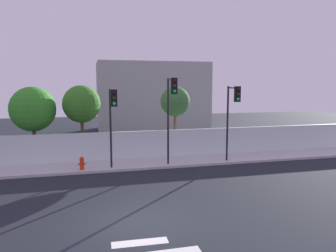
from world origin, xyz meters
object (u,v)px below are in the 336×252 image
Objects in this scene: roadside_tree_midleft at (33,109)px; roadside_tree_rightmost at (175,102)px; traffic_light_center at (233,107)px; roadside_tree_midright at (82,104)px; traffic_light_right at (112,111)px; fire_hydrant at (82,163)px; traffic_light_left at (171,103)px.

roadside_tree_midleft is 1.00× the size of roadside_tree_rightmost.
traffic_light_center is 9.78m from roadside_tree_midright.
traffic_light_right is 6.04× the size of fire_hydrant.
traffic_light_right is 6.26m from roadside_tree_midleft.
traffic_light_left is 1.14× the size of traffic_light_right.
roadside_tree_rightmost reaches higher than traffic_light_right.
traffic_light_center reaches higher than roadside_tree_rightmost.
traffic_light_center is at bearing -59.89° from roadside_tree_rightmost.
fire_hydrant is at bearing 173.08° from traffic_light_left.
fire_hydrant is at bearing -151.70° from roadside_tree_rightmost.
roadside_tree_midleft is at bearing 138.52° from traffic_light_right.
fire_hydrant is (-5.08, 0.62, -3.37)m from traffic_light_left.
roadside_tree_midright is at bearing 0.00° from roadside_tree_midleft.
fire_hydrant is at bearing -49.56° from roadside_tree_midleft.
roadside_tree_midright is 1.02× the size of roadside_tree_rightmost.
traffic_light_left is 6.13m from fire_hydrant.
traffic_light_center is at bearing -1.44° from traffic_light_left.
traffic_light_left is at bearing -6.92° from fire_hydrant.
roadside_tree_rightmost is (6.46, 3.48, 3.18)m from fire_hydrant.
roadside_tree_midright is 6.41m from roadside_tree_rightmost.
traffic_light_center is (3.81, -0.10, -0.31)m from traffic_light_left.
traffic_light_left is at bearing -26.97° from roadside_tree_midleft.
roadside_tree_rightmost is (4.73, 4.15, 0.24)m from traffic_light_right.
roadside_tree_rightmost is at bearing 41.21° from traffic_light_right.
roadside_tree_rightmost is at bearing 0.00° from roadside_tree_midleft.
traffic_light_left is 1.07× the size of roadside_tree_midleft.
roadside_tree_rightmost is (-2.43, 4.19, 0.13)m from traffic_light_center.
traffic_light_left is at bearing -108.59° from roadside_tree_rightmost.
traffic_light_center is 0.98× the size of roadside_tree_rightmost.
roadside_tree_midright is (-8.84, 4.19, 0.05)m from traffic_light_center.
traffic_light_right is at bearing -41.48° from roadside_tree_midleft.
fire_hydrant is 0.16× the size of roadside_tree_midleft.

